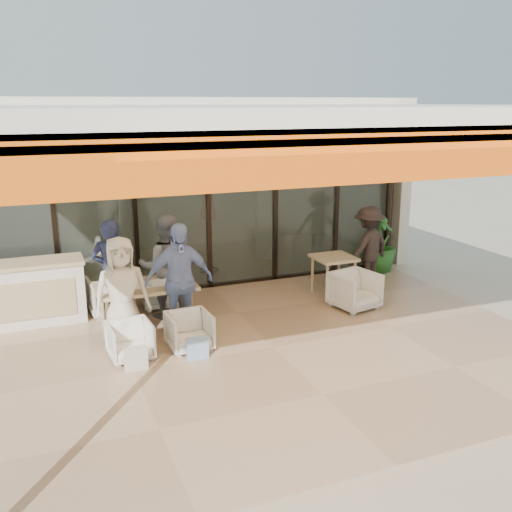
{
  "coord_description": "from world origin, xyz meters",
  "views": [
    {
      "loc": [
        -3.08,
        -6.94,
        3.44
      ],
      "look_at": [
        0.1,
        0.9,
        1.15
      ],
      "focal_mm": 40.0,
      "sensor_mm": 36.0,
      "label": 1
    }
  ],
  "objects_px": {
    "chair_near_left": "(130,339)",
    "side_chair": "(355,289)",
    "diner_grey": "(165,266)",
    "diner_cream": "(122,292)",
    "diner_navy": "(112,272)",
    "diner_periwinkle": "(179,281)",
    "chair_far_left": "(110,293)",
    "chair_near_right": "(189,330)",
    "dining_table": "(145,288)",
    "standing_woman": "(369,247)",
    "chair_far_right": "(160,290)",
    "host_counter": "(24,293)",
    "potted_palm": "(379,242)",
    "side_table": "(334,262)"
  },
  "relations": [
    {
      "from": "chair_far_right",
      "to": "chair_near_right",
      "type": "bearing_deg",
      "value": 92.38
    },
    {
      "from": "diner_grey",
      "to": "diner_cream",
      "type": "height_order",
      "value": "diner_grey"
    },
    {
      "from": "side_table",
      "to": "dining_table",
      "type": "bearing_deg",
      "value": -174.23
    },
    {
      "from": "chair_far_left",
      "to": "chair_near_left",
      "type": "bearing_deg",
      "value": 85.17
    },
    {
      "from": "side_chair",
      "to": "standing_woman",
      "type": "distance_m",
      "value": 1.4
    },
    {
      "from": "diner_grey",
      "to": "diner_cream",
      "type": "xyz_separation_m",
      "value": [
        -0.84,
        -0.9,
        -0.05
      ]
    },
    {
      "from": "host_counter",
      "to": "chair_far_right",
      "type": "bearing_deg",
      "value": 0.85
    },
    {
      "from": "host_counter",
      "to": "chair_far_right",
      "type": "xyz_separation_m",
      "value": [
        2.15,
        0.03,
        -0.22
      ]
    },
    {
      "from": "diner_cream",
      "to": "diner_navy",
      "type": "bearing_deg",
      "value": 88.1
    },
    {
      "from": "dining_table",
      "to": "chair_near_right",
      "type": "relative_size",
      "value": 2.46
    },
    {
      "from": "potted_palm",
      "to": "diner_grey",
      "type": "bearing_deg",
      "value": -169.19
    },
    {
      "from": "diner_periwinkle",
      "to": "chair_far_left",
      "type": "bearing_deg",
      "value": 119.06
    },
    {
      "from": "chair_far_left",
      "to": "diner_grey",
      "type": "relative_size",
      "value": 0.41
    },
    {
      "from": "chair_near_left",
      "to": "diner_cream",
      "type": "xyz_separation_m",
      "value": [
        -0.0,
        0.5,
        0.52
      ]
    },
    {
      "from": "diner_navy",
      "to": "diner_grey",
      "type": "xyz_separation_m",
      "value": [
        0.84,
        0.0,
        0.01
      ]
    },
    {
      "from": "side_chair",
      "to": "diner_cream",
      "type": "bearing_deg",
      "value": 168.44
    },
    {
      "from": "diner_navy",
      "to": "diner_periwinkle",
      "type": "relative_size",
      "value": 0.97
    },
    {
      "from": "diner_cream",
      "to": "standing_woman",
      "type": "relative_size",
      "value": 1.04
    },
    {
      "from": "dining_table",
      "to": "standing_woman",
      "type": "distance_m",
      "value": 4.44
    },
    {
      "from": "chair_near_left",
      "to": "potted_palm",
      "type": "xyz_separation_m",
      "value": [
        5.56,
        2.3,
        0.33
      ]
    },
    {
      "from": "chair_far_right",
      "to": "standing_woman",
      "type": "xyz_separation_m",
      "value": [
        3.97,
        -0.34,
        0.47
      ]
    },
    {
      "from": "chair_near_left",
      "to": "side_chair",
      "type": "xyz_separation_m",
      "value": [
        3.92,
        0.56,
        0.06
      ]
    },
    {
      "from": "chair_far_left",
      "to": "chair_far_right",
      "type": "bearing_deg",
      "value": 175.17
    },
    {
      "from": "diner_periwinkle",
      "to": "dining_table",
      "type": "bearing_deg",
      "value": 131.3
    },
    {
      "from": "side_table",
      "to": "side_chair",
      "type": "xyz_separation_m",
      "value": [
        0.0,
        -0.75,
        -0.28
      ]
    },
    {
      "from": "diner_cream",
      "to": "diner_periwinkle",
      "type": "distance_m",
      "value": 0.84
    },
    {
      "from": "diner_navy",
      "to": "diner_cream",
      "type": "xyz_separation_m",
      "value": [
        -0.0,
        -0.9,
        -0.05
      ]
    },
    {
      "from": "chair_far_right",
      "to": "chair_near_right",
      "type": "xyz_separation_m",
      "value": [
        0.0,
        -1.9,
        -0.01
      ]
    },
    {
      "from": "diner_grey",
      "to": "diner_navy",
      "type": "bearing_deg",
      "value": 9.62
    },
    {
      "from": "chair_far_right",
      "to": "diner_grey",
      "type": "height_order",
      "value": "diner_grey"
    },
    {
      "from": "diner_grey",
      "to": "chair_far_left",
      "type": "bearing_deg",
      "value": -21.14
    },
    {
      "from": "diner_navy",
      "to": "side_table",
      "type": "xyz_separation_m",
      "value": [
        3.92,
        -0.09,
        -0.22
      ]
    },
    {
      "from": "host_counter",
      "to": "diner_navy",
      "type": "xyz_separation_m",
      "value": [
        1.31,
        -0.47,
        0.33
      ]
    },
    {
      "from": "chair_near_left",
      "to": "chair_near_right",
      "type": "xyz_separation_m",
      "value": [
        0.84,
        -0.0,
        0.01
      ]
    },
    {
      "from": "standing_woman",
      "to": "potted_palm",
      "type": "bearing_deg",
      "value": -154.04
    },
    {
      "from": "chair_near_left",
      "to": "side_table",
      "type": "height_order",
      "value": "side_table"
    },
    {
      "from": "potted_palm",
      "to": "diner_cream",
      "type": "bearing_deg",
      "value": -162.05
    },
    {
      "from": "dining_table",
      "to": "side_table",
      "type": "xyz_separation_m",
      "value": [
        3.51,
        0.35,
        -0.05
      ]
    },
    {
      "from": "standing_woman",
      "to": "diner_navy",
      "type": "bearing_deg",
      "value": -17.02
    },
    {
      "from": "chair_far_left",
      "to": "diner_grey",
      "type": "bearing_deg",
      "value": 144.41
    },
    {
      "from": "diner_navy",
      "to": "side_table",
      "type": "height_order",
      "value": "diner_navy"
    },
    {
      "from": "diner_cream",
      "to": "side_chair",
      "type": "bearing_deg",
      "value": -1.01
    },
    {
      "from": "diner_grey",
      "to": "dining_table",
      "type": "bearing_deg",
      "value": 55.63
    },
    {
      "from": "dining_table",
      "to": "chair_near_right",
      "type": "distance_m",
      "value": 1.12
    },
    {
      "from": "chair_near_left",
      "to": "potted_palm",
      "type": "bearing_deg",
      "value": 18.63
    },
    {
      "from": "chair_far_left",
      "to": "chair_far_right",
      "type": "distance_m",
      "value": 0.84
    },
    {
      "from": "chair_near_left",
      "to": "diner_grey",
      "type": "height_order",
      "value": "diner_grey"
    },
    {
      "from": "chair_near_right",
      "to": "side_table",
      "type": "xyz_separation_m",
      "value": [
        3.08,
        1.31,
        0.33
      ]
    },
    {
      "from": "chair_far_left",
      "to": "side_chair",
      "type": "distance_m",
      "value": 4.14
    },
    {
      "from": "side_chair",
      "to": "potted_palm",
      "type": "xyz_separation_m",
      "value": [
        1.64,
        1.74,
        0.27
      ]
    }
  ]
}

